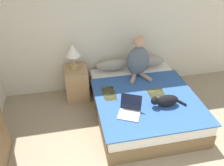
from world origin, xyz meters
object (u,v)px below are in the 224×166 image
object	(u,v)px
pillow_near	(113,65)
table_lamp	(73,52)
person_sitting	(138,59)
nightstand	(77,83)
laptop_open	(130,110)
cat_tabby	(165,101)
pillow_far	(148,61)
bed	(143,104)

from	to	relation	value
pillow_near	table_lamp	bearing A→B (deg)	-174.77
pillow_near	person_sitting	bearing A→B (deg)	-34.49
pillow_near	nightstand	size ratio (longest dim) A/B	1.04
nightstand	laptop_open	bearing A→B (deg)	-59.81
person_sitting	cat_tabby	distance (m)	0.97
pillow_far	laptop_open	size ratio (longest dim) A/B	1.57
person_sitting	cat_tabby	size ratio (longest dim) A/B	1.38
laptop_open	table_lamp	world-z (taller)	table_lamp
person_sitting	nightstand	distance (m)	1.21
bed	person_sitting	xyz separation A→B (m)	(0.05, 0.55, 0.56)
person_sitting	cat_tabby	bearing A→B (deg)	-80.39
pillow_far	person_sitting	size ratio (longest dim) A/B	0.83
laptop_open	table_lamp	xyz separation A→B (m)	(-0.70, 1.21, 0.43)
cat_tabby	laptop_open	xyz separation A→B (m)	(-0.57, -0.07, -0.04)
pillow_near	person_sitting	size ratio (longest dim) A/B	0.83
pillow_far	nightstand	distance (m)	1.43
nightstand	bed	bearing A→B (deg)	-34.88
pillow_far	nightstand	world-z (taller)	pillow_far
cat_tabby	table_lamp	size ratio (longest dim) A/B	1.22
person_sitting	cat_tabby	world-z (taller)	person_sitting
pillow_near	cat_tabby	size ratio (longest dim) A/B	1.14
laptop_open	pillow_near	bearing A→B (deg)	115.41
laptop_open	table_lamp	distance (m)	1.47
bed	nightstand	size ratio (longest dim) A/B	3.16
cat_tabby	table_lamp	distance (m)	1.76
bed	pillow_far	xyz separation A→B (m)	(0.35, 0.83, 0.34)
person_sitting	laptop_open	size ratio (longest dim) A/B	1.89
cat_tabby	laptop_open	distance (m)	0.58
pillow_near	pillow_far	bearing A→B (deg)	0.00
bed	nightstand	world-z (taller)	nightstand
laptop_open	cat_tabby	bearing A→B (deg)	32.65
person_sitting	pillow_far	bearing A→B (deg)	42.47
pillow_near	laptop_open	world-z (taller)	laptop_open
bed	table_lamp	distance (m)	1.50
pillow_far	table_lamp	distance (m)	1.47
laptop_open	nightstand	bearing A→B (deg)	146.10
cat_tabby	laptop_open	size ratio (longest dim) A/B	1.37
pillow_near	laptop_open	distance (m)	1.28
bed	pillow_far	world-z (taller)	pillow_far
laptop_open	table_lamp	bearing A→B (deg)	146.03
cat_tabby	pillow_near	bearing A→B (deg)	-65.68
person_sitting	table_lamp	xyz separation A→B (m)	(-1.12, 0.21, 0.16)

